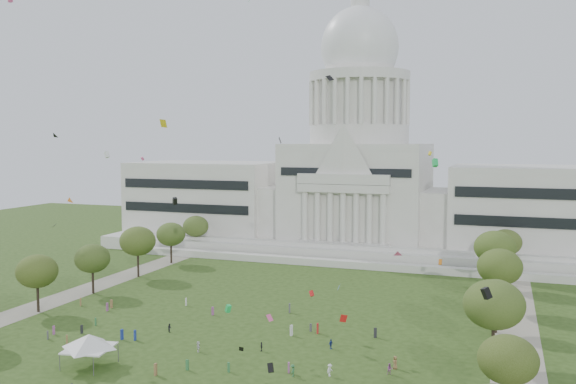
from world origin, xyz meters
TOP-DOWN VIEW (x-y plane):
  - ground at (0.00, 0.00)m, footprint 400.00×400.00m
  - capitol at (0.00, 113.59)m, footprint 160.00×64.50m
  - path_left at (-48.00, 30.00)m, footprint 8.00×160.00m
  - path_right at (48.00, 30.00)m, footprint 8.00×160.00m
  - row_tree_r_1 at (46.22, -1.75)m, footprint 7.58×7.58m
  - row_tree_l_2 at (-45.04, 17.30)m, footprint 8.42×8.42m
  - row_tree_r_2 at (44.17, 17.44)m, footprint 9.55×9.55m
  - row_tree_l_3 at (-44.09, 33.92)m, footprint 8.12×8.12m
  - row_tree_r_3 at (44.40, 34.48)m, footprint 7.01×7.01m
  - row_tree_l_4 at (-44.08, 52.42)m, footprint 9.29×9.29m
  - row_tree_r_4 at (44.76, 50.04)m, footprint 9.19×9.19m
  - row_tree_l_5 at (-45.22, 71.01)m, footprint 8.33×8.33m
  - row_tree_r_5 at (43.49, 70.19)m, footprint 9.82×9.82m
  - row_tree_l_6 at (-46.87, 89.14)m, footprint 8.19×8.19m
  - row_tree_r_6 at (45.96, 88.13)m, footprint 8.42×8.42m
  - event_tent at (-15.42, -4.56)m, footprint 10.84×10.84m
  - person_0 at (29.99, 10.37)m, footprint 1.14×1.18m
  - person_2 at (29.62, 7.76)m, footprint 0.98×0.79m
  - person_3 at (16.02, 2.14)m, footprint 0.63×1.20m
  - person_4 at (7.43, 10.84)m, footprint 0.66×0.99m
  - person_5 at (-2.43, 6.99)m, footprint 1.42×1.76m
  - person_8 at (-12.44, 14.63)m, footprint 0.93×0.87m
  - person_9 at (21.24, 4.11)m, footprint 0.97×1.35m
  - person_10 at (18.13, 15.82)m, footprint 0.88×1.12m
  - distant_crowd at (-10.81, 14.71)m, footprint 64.42×39.08m
  - kite_swarm at (-0.49, 6.86)m, footprint 86.11×106.70m

SIDE VIEW (x-z plane):
  - ground at x=0.00m, z-range 0.00..0.00m
  - path_left at x=-48.00m, z-range 0.00..0.04m
  - path_right at x=48.00m, z-range 0.00..0.04m
  - person_4 at x=7.43m, z-range 0.00..1.56m
  - person_8 at x=-12.44m, z-range 0.00..1.64m
  - person_10 at x=18.13m, z-range 0.00..1.68m
  - person_2 at x=29.62m, z-range 0.00..1.75m
  - distant_crowd at x=-10.81m, z-range -0.10..1.85m
  - person_5 at x=-2.43m, z-range 0.00..1.79m
  - person_3 at x=16.02m, z-range 0.00..1.84m
  - person_9 at x=21.24m, z-range 0.00..1.89m
  - person_0 at x=29.99m, z-range 0.00..2.04m
  - event_tent at x=-15.42m, z-range 1.44..6.67m
  - row_tree_r_3 at x=44.40m, z-range 2.09..12.07m
  - row_tree_r_1 at x=46.22m, z-range 2.27..13.04m
  - row_tree_l_3 at x=-44.09m, z-range 2.43..13.98m
  - row_tree_l_6 at x=-46.87m, z-range 2.45..14.09m
  - row_tree_l_5 at x=-45.22m, z-range 2.49..14.34m
  - row_tree_r_6 at x=45.96m, z-range 2.52..14.49m
  - row_tree_l_2 at x=-45.04m, z-range 2.52..14.49m
  - row_tree_r_4 at x=44.76m, z-range 2.76..15.82m
  - row_tree_l_4 at x=-44.08m, z-range 2.79..16.00m
  - row_tree_r_2 at x=44.17m, z-range 2.87..16.45m
  - row_tree_r_5 at x=43.49m, z-range 2.95..16.91m
  - capitol at x=0.00m, z-range -23.35..67.95m
  - kite_swarm at x=-0.49m, z-range -5.50..61.38m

